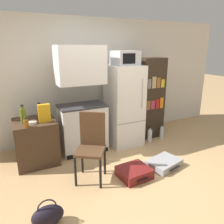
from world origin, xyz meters
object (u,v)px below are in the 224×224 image
at_px(bookshelf, 150,98).
at_px(handbag, 48,215).
at_px(kitchen_hutch, 82,105).
at_px(refrigerator, 124,106).
at_px(suitcase_small_flat, 134,172).
at_px(bottle_olive_oil, 23,115).
at_px(microwave, 125,58).
at_px(bottle_amber_beer, 26,123).
at_px(water_bottle_middle, 162,133).
at_px(bowl, 32,122).
at_px(cereal_box, 44,113).
at_px(side_table, 36,142).
at_px(bottle_blue_soda, 39,110).
at_px(chair, 92,141).
at_px(water_bottle_front, 150,136).
at_px(suitcase_large_flat, 164,163).

height_order(bookshelf, handbag, bookshelf).
bearing_deg(kitchen_hutch, refrigerator, -3.33).
bearing_deg(suitcase_small_flat, bottle_olive_oil, 138.04).
height_order(microwave, bottle_amber_beer, microwave).
xyz_separation_m(refrigerator, water_bottle_middle, (0.86, -0.17, -0.67)).
xyz_separation_m(bowl, cereal_box, (0.20, -0.01, 0.13)).
bearing_deg(refrigerator, bookshelf, 9.30).
bearing_deg(kitchen_hutch, side_table, -175.03).
distance_m(kitchen_hutch, water_bottle_middle, 1.91).
relative_size(bottle_blue_soda, chair, 0.23).
xyz_separation_m(microwave, water_bottle_front, (0.52, -0.20, -1.60)).
distance_m(bowl, chair, 1.05).
height_order(bowl, cereal_box, cereal_box).
relative_size(refrigerator, cereal_box, 5.36).
height_order(microwave, bowl, microwave).
bearing_deg(bookshelf, handbag, -146.51).
bearing_deg(kitchen_hutch, cereal_box, -162.61).
distance_m(microwave, bookshelf, 1.13).
relative_size(kitchen_hutch, handbag, 5.49).
distance_m(microwave, bottle_blue_soda, 1.85).
relative_size(microwave, bottle_blue_soda, 1.85).
bearing_deg(bottle_blue_soda, bowl, -114.48).
bearing_deg(water_bottle_middle, kitchen_hutch, 172.67).
bearing_deg(bottle_olive_oil, bowl, -38.72).
relative_size(side_table, bottle_olive_oil, 2.48).
relative_size(bookshelf, water_bottle_front, 5.22).
bearing_deg(refrigerator, handbag, -139.66).
height_order(bottle_olive_oil, suitcase_large_flat, bottle_olive_oil).
xyz_separation_m(bottle_olive_oil, suitcase_large_flat, (2.04, -1.08, -0.83)).
relative_size(cereal_box, handbag, 0.83).
xyz_separation_m(side_table, water_bottle_front, (2.26, -0.18, -0.24)).
bearing_deg(cereal_box, suitcase_large_flat, -29.36).
bearing_deg(chair, bowl, 169.62).
distance_m(side_table, bookshelf, 2.50).
xyz_separation_m(kitchen_hutch, handbag, (-0.98, -1.63, -0.79)).
xyz_separation_m(chair, suitcase_small_flat, (0.57, -0.30, -0.52)).
relative_size(bottle_olive_oil, chair, 0.30).
distance_m(kitchen_hutch, bottle_amber_beer, 1.08).
distance_m(bowl, suitcase_large_flat, 2.28).
relative_size(water_bottle_front, water_bottle_middle, 1.04).
bearing_deg(bottle_olive_oil, refrigerator, 2.01).
bearing_deg(cereal_box, handbag, -100.67).
xyz_separation_m(bottle_amber_beer, suitcase_small_flat, (1.41, -0.88, -0.74)).
bearing_deg(bottle_blue_soda, cereal_box, -86.53).
relative_size(kitchen_hutch, bookshelf, 1.14).
relative_size(bookshelf, suitcase_large_flat, 2.76).
distance_m(bottle_amber_beer, handbag, 1.45).
xyz_separation_m(bookshelf, suitcase_small_flat, (-1.18, -1.30, -0.79)).
bearing_deg(suitcase_small_flat, handbag, -168.12).
relative_size(bowl, water_bottle_middle, 0.45).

